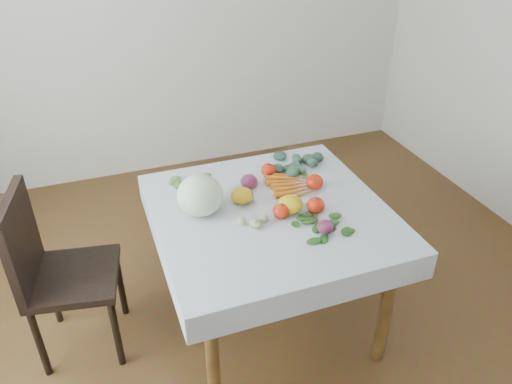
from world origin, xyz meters
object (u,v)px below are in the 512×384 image
chair (52,266)px  table (270,227)px  carrot_bunch (290,185)px  heirloom_back (242,196)px  cabbage (200,195)px

chair → table: bearing=-11.1°
table → carrot_bunch: size_ratio=3.31×
table → heirloom_back: (-0.11, 0.12, 0.14)m
heirloom_back → chair: bearing=174.4°
table → cabbage: cabbage is taller
table → chair: 1.08m
cabbage → heirloom_back: size_ratio=1.98×
table → chair: bearing=168.9°
cabbage → table: bearing=-16.1°
cabbage → heirloom_back: bearing=5.5°
chair → carrot_bunch: size_ratio=3.12×
table → chair: chair is taller
heirloom_back → cabbage: bearing=-174.5°
chair → cabbage: (0.73, -0.11, 0.32)m
chair → carrot_bunch: bearing=-2.1°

